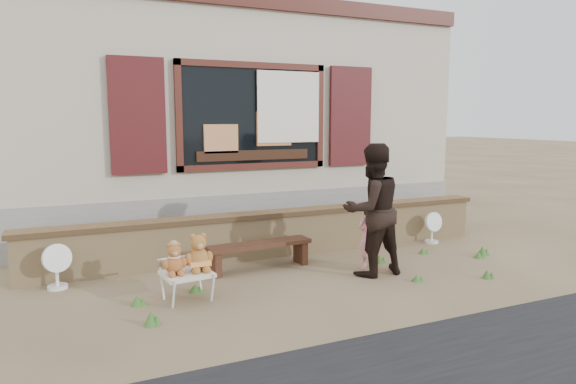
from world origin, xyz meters
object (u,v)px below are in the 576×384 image
bench (260,250)px  teddy_bear_left (174,258)px  child (369,235)px  teddy_bear_right (198,251)px  folding_chair (187,275)px  adult (372,210)px

bench → teddy_bear_left: size_ratio=4.01×
child → teddy_bear_right: bearing=-0.7°
folding_chair → teddy_bear_left: bearing=180.0°
bench → teddy_bear_right: (-1.03, -0.76, 0.27)m
bench → teddy_bear_left: 1.55m
bench → adult: adult is taller
folding_chair → teddy_bear_left: teddy_bear_left is taller
teddy_bear_left → teddy_bear_right: size_ratio=0.84×
bench → child: 1.48m
teddy_bear_right → bench: bearing=30.6°
folding_chair → bench: bearing=27.7°
folding_chair → child: child is taller
bench → child: (1.36, -0.56, 0.19)m
teddy_bear_right → adult: adult is taller
adult → child: bearing=-118.1°
teddy_bear_right → child: child is taller
folding_chair → teddy_bear_right: 0.28m
adult → teddy_bear_left: bearing=-2.1°
bench → teddy_bear_left: teddy_bear_left is taller
folding_chair → teddy_bear_left: size_ratio=1.57×
adult → folding_chair: bearing=-2.5°
teddy_bear_left → teddy_bear_right: 0.28m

